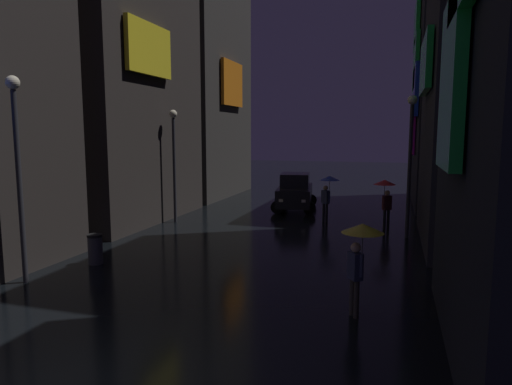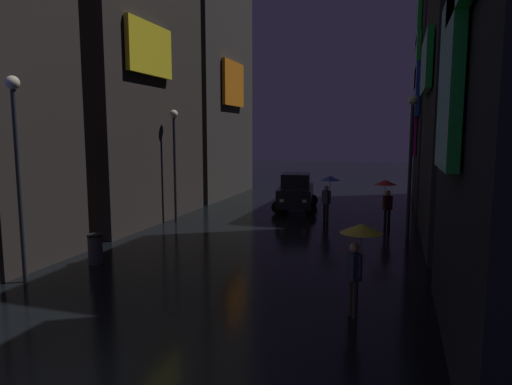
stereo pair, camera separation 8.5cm
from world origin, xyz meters
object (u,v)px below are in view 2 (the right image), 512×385
(car_distant, at_px, (296,192))
(streetlamp_left_far, at_px, (175,152))
(streetlamp_right_far, at_px, (411,150))
(trash_bin, at_px, (95,249))
(pedestrian_midstreet_centre_yellow, at_px, (359,244))
(pedestrian_foreground_right_red, at_px, (386,191))
(streetlamp_left_near, at_px, (17,156))
(pedestrian_near_crossing_blue, at_px, (329,186))

(car_distant, bearing_deg, streetlamp_left_far, -132.05)
(streetlamp_right_far, distance_m, trash_bin, 11.76)
(pedestrian_midstreet_centre_yellow, bearing_deg, streetlamp_right_far, 82.03)
(pedestrian_foreground_right_red, distance_m, streetlamp_left_near, 13.49)
(car_distant, bearing_deg, trash_bin, -107.84)
(pedestrian_foreground_right_red, relative_size, streetlamp_left_near, 0.39)
(pedestrian_foreground_right_red, relative_size, car_distant, 0.49)
(pedestrian_near_crossing_blue, distance_m, streetlamp_left_near, 12.81)
(car_distant, height_order, trash_bin, car_distant)
(streetlamp_left_near, bearing_deg, pedestrian_midstreet_centre_yellow, 1.06)
(pedestrian_midstreet_centre_yellow, distance_m, car_distant, 14.33)
(streetlamp_left_near, xyz_separation_m, trash_bin, (0.70, 2.08, -2.97))
(pedestrian_foreground_right_red, xyz_separation_m, pedestrian_near_crossing_blue, (-2.50, 1.04, 0.00))
(pedestrian_near_crossing_blue, relative_size, streetlamp_right_far, 0.39)
(pedestrian_midstreet_centre_yellow, bearing_deg, car_distant, 107.67)
(streetlamp_right_far, relative_size, streetlamp_left_far, 1.08)
(car_distant, distance_m, streetlamp_left_far, 7.05)
(pedestrian_midstreet_centre_yellow, relative_size, pedestrian_near_crossing_blue, 1.00)
(streetlamp_right_far, bearing_deg, streetlamp_left_near, -139.17)
(streetlamp_right_far, xyz_separation_m, streetlamp_left_far, (-10.00, 0.20, -0.21))
(streetlamp_right_far, bearing_deg, pedestrian_near_crossing_blue, 147.21)
(pedestrian_near_crossing_blue, distance_m, streetlamp_right_far, 4.37)
(streetlamp_right_far, height_order, streetlamp_left_far, streetlamp_right_far)
(streetlamp_left_far, bearing_deg, pedestrian_near_crossing_blue, 16.61)
(streetlamp_left_far, relative_size, trash_bin, 5.42)
(streetlamp_left_near, bearing_deg, pedestrian_near_crossing_blue, 58.50)
(pedestrian_midstreet_centre_yellow, relative_size, car_distant, 0.49)
(pedestrian_foreground_right_red, distance_m, streetlamp_left_far, 9.30)
(car_distant, relative_size, streetlamp_left_far, 0.86)
(streetlamp_right_far, relative_size, streetlamp_left_near, 0.99)
(pedestrian_foreground_right_red, xyz_separation_m, car_distant, (-4.66, 4.02, -0.74))
(pedestrian_near_crossing_blue, height_order, streetlamp_left_far, streetlamp_left_far)
(car_distant, xyz_separation_m, trash_bin, (-3.77, -11.72, -0.46))
(streetlamp_right_far, bearing_deg, trash_bin, -144.78)
(streetlamp_right_far, distance_m, streetlamp_left_far, 10.00)
(car_distant, distance_m, trash_bin, 12.32)
(car_distant, bearing_deg, pedestrian_foreground_right_red, -40.79)
(streetlamp_left_near, bearing_deg, car_distant, 72.04)
(streetlamp_left_near, distance_m, trash_bin, 3.69)
(pedestrian_foreground_right_red, bearing_deg, pedestrian_midstreet_centre_yellow, -91.87)
(pedestrian_midstreet_centre_yellow, bearing_deg, pedestrian_foreground_right_red, 88.13)
(streetlamp_left_far, height_order, trash_bin, streetlamp_left_far)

